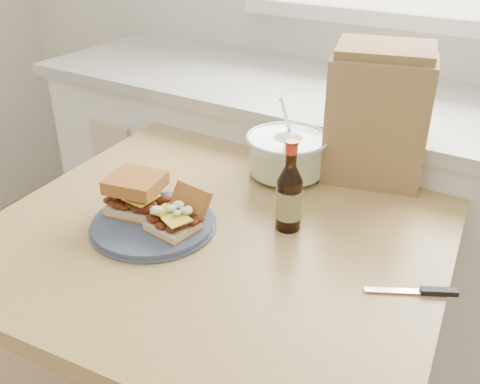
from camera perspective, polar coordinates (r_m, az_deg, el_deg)
The scene contains 9 objects.
cabinet_run at distance 1.91m, azimuth 13.93°, elevation -3.84°, with size 2.50×0.64×0.94m.
dining_table at distance 1.30m, azimuth -1.41°, elevation -7.41°, with size 1.09×1.09×0.83m.
plate at distance 1.21m, azimuth -9.23°, elevation -3.37°, with size 0.27×0.27×0.02m, color #3C4862.
sandwich_left at distance 1.23m, azimuth -10.97°, elevation -0.14°, with size 0.14×0.13×0.09m.
sandwich_right at distance 1.17m, azimuth -6.63°, elevation -2.48°, with size 0.11×0.14×0.08m.
coleslaw_bowl at distance 1.41m, azimuth 5.02°, elevation 3.78°, with size 0.22×0.22×0.22m.
beer_bottle at distance 1.17m, azimuth 5.27°, elevation -0.49°, with size 0.06×0.06×0.21m.
knife at distance 1.07m, azimuth 19.33°, elevation -9.96°, with size 0.16×0.10×0.01m.
paper_bag at distance 1.39m, azimuth 14.39°, elevation 7.40°, with size 0.24×0.16×0.32m, color #9C7A4B.
Camera 1 is at (0.44, 0.14, 1.47)m, focal length 40.00 mm.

